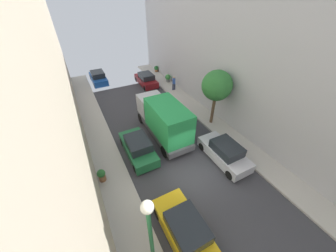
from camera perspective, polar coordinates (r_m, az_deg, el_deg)
ground at (r=13.52m, az=7.50°, el=-13.86°), size 32.00×32.00×0.00m
sidewalk_left at (r=12.32m, az=-13.74°, el=-21.74°), size 2.00×44.00×0.15m
sidewalk_right at (r=16.15m, az=22.51°, el=-6.38°), size 2.00×44.00×0.15m
building_right at (r=16.24m, az=38.93°, el=18.30°), size 6.00×44.00×14.59m
parked_car_left_1 at (r=10.60m, az=5.36°, el=-29.22°), size 1.78×4.20×1.57m
parked_car_left_2 at (r=14.27m, az=-9.14°, el=-6.48°), size 1.78×4.20×1.57m
parked_car_left_3 at (r=27.26m, az=-20.54°, el=13.68°), size 1.78×4.20×1.57m
parked_car_right_1 at (r=14.31m, az=16.90°, el=-7.76°), size 1.78×4.20×1.57m
parked_car_right_2 at (r=25.16m, az=-6.70°, el=13.89°), size 1.78×4.20×1.57m
delivery_truck at (r=15.16m, az=-1.39°, el=2.17°), size 2.26×6.60×3.38m
pedestrian at (r=23.24m, az=1.81°, el=13.09°), size 0.40×0.36×1.72m
street_tree_1 at (r=16.30m, az=14.73°, el=11.81°), size 2.55×2.55×4.98m
potted_plant_0 at (r=25.65m, az=-0.02°, el=14.56°), size 0.73×0.73×1.01m
potted_plant_1 at (r=13.17m, az=-19.66°, el=-13.94°), size 0.53×0.53×0.92m
potted_plant_3 at (r=29.21m, az=-3.60°, el=17.12°), size 0.61×0.61×0.87m
lamp_post at (r=7.52m, az=-5.52°, el=-29.12°), size 0.44×0.44×5.09m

